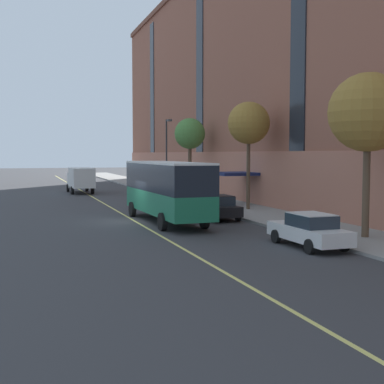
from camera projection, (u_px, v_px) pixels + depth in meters
ground_plane at (134, 221)px, 33.59m from camera, size 260.00×260.00×0.00m
sidewalk at (247, 210)px, 39.23m from camera, size 4.88×160.00×0.15m
apartment_facade at (373, 44)px, 38.15m from camera, size 15.20×110.00×24.12m
city_bus at (166, 188)px, 32.59m from camera, size 3.03×10.88×3.72m
parked_car_white_0 at (309, 230)px, 24.03m from camera, size 1.99×4.80×1.56m
parked_car_red_1 at (153, 190)px, 50.49m from camera, size 1.93×4.39×1.56m
parked_car_black_2 at (217, 207)px, 34.41m from camera, size 2.03×4.57×1.56m
parked_car_green_3 at (173, 195)px, 44.48m from camera, size 1.96×4.39×1.56m
box_truck at (81, 178)px, 56.99m from camera, size 2.45×6.93×2.72m
street_tree_near_corner at (368, 113)px, 25.72m from camera, size 3.82×3.82×7.97m
street_tree_mid_block at (249, 124)px, 38.93m from camera, size 3.09×3.09×7.85m
street_tree_far_uptown at (190, 134)px, 52.18m from camera, size 3.01×3.01×7.54m
street_lamp at (167, 149)px, 52.74m from camera, size 0.36×1.48×7.45m
lane_centerline at (125, 216)px, 36.43m from camera, size 0.16×140.00×0.01m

